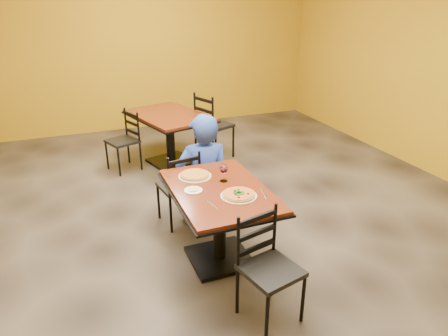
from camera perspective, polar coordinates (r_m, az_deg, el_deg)
name	(u,v)px	position (r m, az deg, el deg)	size (l,w,h in m)	color
floor	(203,233)	(4.37, -2.97, -9.09)	(7.00, 8.00, 0.01)	black
wall_back	(128,46)	(7.65, -13.33, 16.32)	(7.00, 0.01, 3.00)	#AE8513
table_main	(220,208)	(3.68, -0.63, -5.62)	(0.83, 1.23, 0.75)	#5D230E
table_second	(170,127)	(5.98, -7.62, 5.74)	(1.21, 1.50, 0.75)	#5D230E
chair_main_near	(271,271)	(3.14, 6.60, -14.14)	(0.39, 0.39, 0.87)	black
chair_main_far	(178,186)	(4.41, -6.40, -2.59)	(0.38, 0.38, 0.85)	black
chair_second_left	(122,142)	(5.91, -14.05, 3.62)	(0.38, 0.38, 0.85)	black
chair_second_right	(214,125)	(6.19, -1.36, 5.97)	(0.45, 0.45, 1.00)	black
diner	(203,167)	(4.42, -2.93, 0.10)	(0.60, 0.40, 1.20)	navy
plate_main	(239,196)	(3.46, 2.08, -3.93)	(0.31, 0.31, 0.01)	white
pizza_main	(239,194)	(3.45, 2.09, -3.69)	(0.28, 0.28, 0.02)	maroon
plate_far	(195,176)	(3.83, -4.10, -1.15)	(0.31, 0.31, 0.01)	white
pizza_far	(195,175)	(3.83, -4.11, -0.93)	(0.28, 0.28, 0.02)	gold
side_plate	(193,190)	(3.56, -4.33, -3.14)	(0.16, 0.16, 0.01)	white
dip	(193,189)	(3.56, -4.33, -3.01)	(0.09, 0.09, 0.01)	tan
wine_glass	(224,172)	(3.70, -0.05, -0.58)	(0.08, 0.08, 0.18)	white
fork	(212,205)	(3.32, -1.67, -5.20)	(0.01, 0.19, 0.00)	silver
knife	(264,193)	(3.53, 5.64, -3.49)	(0.01, 0.21, 0.00)	silver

